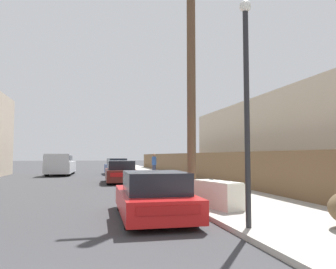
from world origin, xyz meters
name	(u,v)px	position (x,y,z in m)	size (l,w,h in m)	color
sidewalk_curb	(158,176)	(5.30, 23.50, 0.06)	(4.20, 63.00, 0.12)	#ADA89E
discarded_fridge	(217,194)	(3.91, 7.62, 0.50)	(1.03, 1.89, 0.80)	silver
parked_sports_car_red	(153,196)	(1.88, 7.05, 0.56)	(1.84, 4.16, 1.23)	red
car_parked_mid	(121,172)	(1.99, 18.58, 0.63)	(1.84, 4.18, 1.34)	#5B1E19
car_parked_far	(116,167)	(2.39, 27.63, 0.66)	(1.97, 4.26, 1.41)	#2D478C
pickup_truck	(60,165)	(-2.30, 27.27, 0.90)	(2.22, 5.55, 1.78)	silver
utility_pole	(191,69)	(3.80, 9.81, 4.83)	(1.80, 0.32, 9.22)	brown
street_lamp	(247,94)	(3.54, 4.89, 2.98)	(0.26, 0.26, 4.96)	#232326
wooden_fence	(190,165)	(7.25, 21.39, 0.98)	(0.08, 43.00, 1.71)	brown
building_right_house	(289,142)	(12.06, 16.32, 2.45)	(6.00, 16.53, 4.91)	beige
pedestrian	(154,164)	(4.91, 23.08, 0.99)	(0.34, 0.34, 1.70)	#282D42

